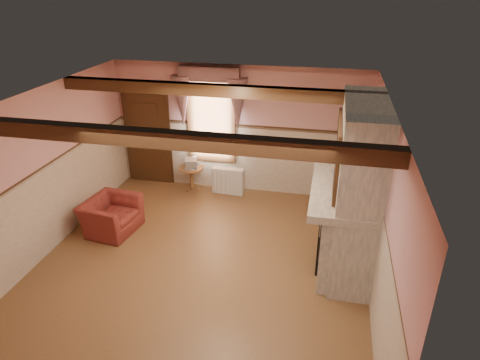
% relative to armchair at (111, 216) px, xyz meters
% --- Properties ---
extents(floor, '(5.50, 6.00, 0.01)m').
position_rel_armchair_xyz_m(floor, '(1.97, -0.71, -0.32)').
color(floor, brown).
rests_on(floor, ground).
extents(ceiling, '(5.50, 6.00, 0.01)m').
position_rel_armchair_xyz_m(ceiling, '(1.97, -0.71, 2.48)').
color(ceiling, silver).
rests_on(ceiling, wall_back).
extents(wall_back, '(5.50, 0.02, 2.80)m').
position_rel_armchair_xyz_m(wall_back, '(1.97, 2.29, 1.08)').
color(wall_back, '#D49396').
rests_on(wall_back, floor).
extents(wall_front, '(5.50, 0.02, 2.80)m').
position_rel_armchair_xyz_m(wall_front, '(1.97, -3.71, 1.08)').
color(wall_front, '#D49396').
rests_on(wall_front, floor).
extents(wall_left, '(0.02, 6.00, 2.80)m').
position_rel_armchair_xyz_m(wall_left, '(-0.78, -0.71, 1.08)').
color(wall_left, '#D49396').
rests_on(wall_left, floor).
extents(wall_right, '(0.02, 6.00, 2.80)m').
position_rel_armchair_xyz_m(wall_right, '(4.72, -0.71, 1.08)').
color(wall_right, '#D49396').
rests_on(wall_right, floor).
extents(wainscot, '(5.50, 6.00, 1.50)m').
position_rel_armchair_xyz_m(wainscot, '(1.97, -0.71, 0.43)').
color(wainscot, beige).
rests_on(wainscot, floor).
extents(chair_rail, '(5.50, 6.00, 0.08)m').
position_rel_armchair_xyz_m(chair_rail, '(1.97, -0.71, 1.18)').
color(chair_rail, black).
rests_on(chair_rail, wainscot).
extents(firebox, '(0.20, 0.95, 0.90)m').
position_rel_armchair_xyz_m(firebox, '(3.97, -0.11, 0.13)').
color(firebox, black).
rests_on(firebox, floor).
extents(armchair, '(0.99, 1.10, 0.64)m').
position_rel_armchair_xyz_m(armchair, '(0.00, 0.00, 0.00)').
color(armchair, maroon).
rests_on(armchair, floor).
extents(side_table, '(0.74, 0.74, 0.55)m').
position_rel_armchair_xyz_m(side_table, '(0.95, 1.99, -0.05)').
color(side_table, brown).
rests_on(side_table, floor).
extents(book_stack, '(0.34, 0.38, 0.20)m').
position_rel_armchair_xyz_m(book_stack, '(0.95, 1.99, 0.33)').
color(book_stack, '#B7AD8C').
rests_on(book_stack, side_table).
extents(radiator, '(0.71, 0.21, 0.60)m').
position_rel_armchair_xyz_m(radiator, '(1.80, 1.99, -0.02)').
color(radiator, silver).
rests_on(radiator, floor).
extents(bowl, '(0.37, 0.37, 0.09)m').
position_rel_armchair_xyz_m(bowl, '(4.22, -0.05, 1.14)').
color(bowl, brown).
rests_on(bowl, mantel).
extents(mantel_clock, '(0.14, 0.24, 0.20)m').
position_rel_armchair_xyz_m(mantel_clock, '(4.22, 0.69, 1.20)').
color(mantel_clock, black).
rests_on(mantel_clock, mantel).
extents(oil_lamp, '(0.11, 0.11, 0.28)m').
position_rel_armchair_xyz_m(oil_lamp, '(4.22, 0.45, 1.24)').
color(oil_lamp, gold).
rests_on(oil_lamp, mantel).
extents(candle_red, '(0.06, 0.06, 0.16)m').
position_rel_armchair_xyz_m(candle_red, '(4.22, -0.68, 1.18)').
color(candle_red, '#B21523').
rests_on(candle_red, mantel).
extents(jar_yellow, '(0.06, 0.06, 0.12)m').
position_rel_armchair_xyz_m(jar_yellow, '(4.22, -0.46, 1.16)').
color(jar_yellow, gold).
rests_on(jar_yellow, mantel).
extents(fireplace, '(0.85, 2.00, 2.80)m').
position_rel_armchair_xyz_m(fireplace, '(4.40, -0.11, 1.08)').
color(fireplace, gray).
rests_on(fireplace, floor).
extents(mantel, '(1.05, 2.05, 0.12)m').
position_rel_armchair_xyz_m(mantel, '(4.22, -0.11, 1.04)').
color(mantel, gray).
rests_on(mantel, fireplace).
extents(overmantel_mirror, '(0.06, 1.44, 1.04)m').
position_rel_armchair_xyz_m(overmantel_mirror, '(4.03, -0.11, 1.65)').
color(overmantel_mirror, silver).
rests_on(overmantel_mirror, fireplace).
extents(door, '(1.10, 0.10, 2.10)m').
position_rel_armchair_xyz_m(door, '(-0.13, 2.23, 0.73)').
color(door, black).
rests_on(door, floor).
extents(window, '(1.06, 0.08, 2.02)m').
position_rel_armchair_xyz_m(window, '(1.37, 2.26, 1.33)').
color(window, white).
rests_on(window, wall_back).
extents(window_drapes, '(1.30, 0.14, 1.40)m').
position_rel_armchair_xyz_m(window_drapes, '(1.37, 2.17, 1.93)').
color(window_drapes, gray).
rests_on(window_drapes, wall_back).
extents(ceiling_beam_front, '(5.50, 0.18, 0.20)m').
position_rel_armchair_xyz_m(ceiling_beam_front, '(1.97, -1.91, 2.38)').
color(ceiling_beam_front, black).
rests_on(ceiling_beam_front, ceiling).
extents(ceiling_beam_back, '(5.50, 0.18, 0.20)m').
position_rel_armchair_xyz_m(ceiling_beam_back, '(1.97, 0.49, 2.38)').
color(ceiling_beam_back, black).
rests_on(ceiling_beam_back, ceiling).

